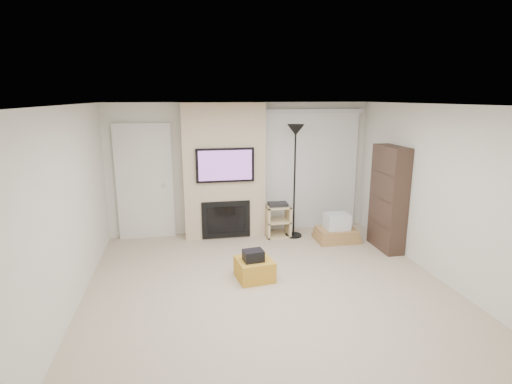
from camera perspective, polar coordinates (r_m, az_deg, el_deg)
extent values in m
cube|color=#C1AC92|center=(5.52, 2.43, -14.60)|extent=(5.00, 5.50, 0.00)
cube|color=white|center=(4.88, 2.73, 12.30)|extent=(5.00, 5.50, 0.00)
cube|color=silver|center=(7.70, -2.18, 3.36)|extent=(5.00, 0.00, 2.50)
cube|color=silver|center=(2.66, 17.11, -17.61)|extent=(5.00, 0.00, 2.50)
cube|color=silver|center=(5.11, -25.89, -3.22)|extent=(0.00, 5.50, 2.50)
cube|color=silver|center=(6.13, 25.95, -0.63)|extent=(0.00, 5.50, 2.50)
cube|color=silver|center=(5.75, 4.78, 12.41)|extent=(0.35, 0.18, 0.01)
cube|color=gold|center=(5.92, -0.22, -10.95)|extent=(0.56, 0.56, 0.30)
cube|color=black|center=(5.79, -0.38, -9.07)|extent=(0.31, 0.25, 0.16)
cube|color=#CEB492|center=(7.46, -4.61, 3.00)|extent=(1.50, 0.40, 2.50)
cube|color=black|center=(7.20, -4.43, 3.85)|extent=(1.05, 0.06, 0.62)
cube|color=#79418C|center=(7.17, -4.40, 3.80)|extent=(0.96, 0.00, 0.54)
cube|color=black|center=(7.46, -4.31, -3.95)|extent=(0.90, 0.04, 0.70)
cube|color=black|center=(7.44, -4.29, -3.99)|extent=(0.70, 0.02, 0.50)
cube|color=silver|center=(7.63, -15.61, 1.41)|extent=(1.02, 0.08, 2.14)
cube|color=beige|center=(7.65, -15.58, 1.10)|extent=(0.90, 0.05, 2.05)
cylinder|color=silver|center=(7.59, -13.04, 0.95)|extent=(0.07, 0.06, 0.07)
cube|color=silver|center=(7.86, 8.16, 11.37)|extent=(1.98, 0.10, 0.08)
cube|color=white|center=(8.00, 7.86, 2.86)|extent=(1.90, 0.03, 2.29)
cylinder|color=black|center=(7.71, 5.35, -6.16)|extent=(0.31, 0.31, 0.03)
cylinder|color=black|center=(7.44, 5.51, 1.05)|extent=(0.03, 0.03, 1.97)
cone|color=black|center=(7.29, 5.69, 8.81)|extent=(0.31, 0.31, 0.20)
cube|color=beige|center=(7.56, 1.60, -4.25)|extent=(0.04, 0.38, 0.60)
cube|color=beige|center=(7.65, 4.61, -4.06)|extent=(0.04, 0.38, 0.60)
cube|color=beige|center=(7.69, 3.09, -6.18)|extent=(0.45, 0.38, 0.03)
cube|color=beige|center=(7.60, 3.12, -4.15)|extent=(0.45, 0.38, 0.03)
cube|color=beige|center=(7.52, 3.14, -2.08)|extent=(0.45, 0.38, 0.03)
cube|color=black|center=(7.51, 3.15, -1.75)|extent=(0.35, 0.25, 0.06)
cube|color=#B0844E|center=(7.60, 11.36, -6.48)|extent=(0.77, 0.58, 0.08)
cube|color=#B0844E|center=(7.57, 11.39, -5.91)|extent=(0.73, 0.55, 0.07)
cube|color=#B0844E|center=(7.55, 11.41, -5.38)|extent=(0.69, 0.51, 0.07)
cube|color=silver|center=(7.49, 11.48, -4.10)|extent=(0.42, 0.38, 0.28)
cube|color=#33231C|center=(7.20, 18.39, -0.87)|extent=(0.30, 0.80, 1.80)
cube|color=#33231C|center=(7.31, 18.00, -4.30)|extent=(0.26, 0.72, 0.02)
cube|color=#33231C|center=(7.19, 18.25, -0.88)|extent=(0.26, 0.72, 0.02)
cube|color=#33231C|center=(7.10, 18.52, 2.64)|extent=(0.26, 0.72, 0.02)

